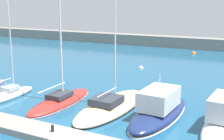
% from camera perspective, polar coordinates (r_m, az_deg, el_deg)
% --- Properties ---
extents(ground_plane, '(120.00, 120.00, 0.00)m').
position_cam_1_polar(ground_plane, '(21.25, -7.21, -11.46)').
color(ground_plane, '#1E567A').
extents(dock_pier, '(32.92, 2.06, 0.45)m').
position_cam_1_polar(dock_pier, '(20.11, -9.56, -12.28)').
color(dock_pier, gray).
rests_on(dock_pier, ground_plane).
extents(breakwater_seawall, '(108.00, 2.82, 2.09)m').
position_cam_1_polar(breakwater_seawall, '(59.78, 16.37, 4.82)').
color(breakwater_seawall, gray).
rests_on(breakwater_seawall, ground_plane).
extents(sailboat_ivory_second, '(1.66, 6.24, 10.76)m').
position_cam_1_polar(sailboat_ivory_second, '(29.57, -18.90, -4.39)').
color(sailboat_ivory_second, silver).
rests_on(sailboat_ivory_second, ground_plane).
extents(sailboat_red_third, '(2.70, 8.49, 14.10)m').
position_cam_1_polar(sailboat_red_third, '(27.03, -9.65, -5.63)').
color(sailboat_red_third, '#B72D28').
rests_on(sailboat_red_third, ground_plane).
extents(sailboat_sand_fourth, '(3.70, 10.35, 15.48)m').
position_cam_1_polar(sailboat_sand_fourth, '(25.35, -0.11, -6.72)').
color(sailboat_sand_fourth, beige).
rests_on(sailboat_sand_fourth, ground_plane).
extents(motorboat_navy_fifth, '(3.36, 9.16, 3.62)m').
position_cam_1_polar(motorboat_navy_fifth, '(23.63, 8.92, -7.20)').
color(motorboat_navy_fifth, navy).
rests_on(motorboat_navy_fifth, ground_plane).
extents(mooring_buoy_orange, '(0.74, 0.74, 0.74)m').
position_cam_1_polar(mooring_buoy_orange, '(54.08, 15.10, 3.00)').
color(mooring_buoy_orange, orange).
rests_on(mooring_buoy_orange, ground_plane).
extents(mooring_buoy_white, '(0.63, 0.63, 0.63)m').
position_cam_1_polar(mooring_buoy_white, '(40.81, 5.48, 0.36)').
color(mooring_buoy_white, white).
rests_on(mooring_buoy_white, ground_plane).
extents(dock_bollard, '(0.20, 0.20, 0.44)m').
position_cam_1_polar(dock_bollard, '(20.30, -11.13, -10.72)').
color(dock_bollard, black).
rests_on(dock_bollard, dock_pier).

